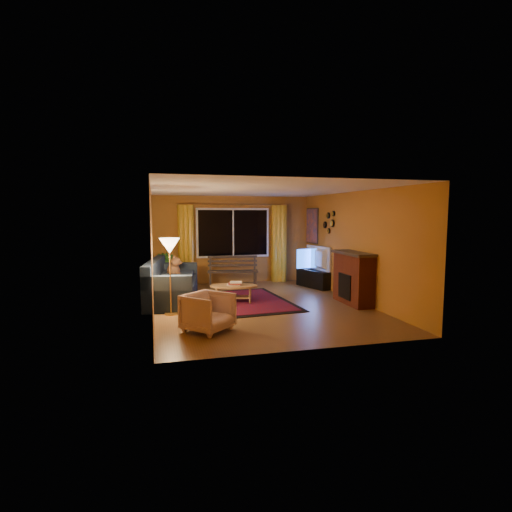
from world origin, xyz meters
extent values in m
cube|color=brown|center=(0.00, 0.00, -0.01)|extent=(4.50, 6.00, 0.02)
cube|color=white|center=(0.00, 0.00, 2.51)|extent=(4.50, 6.00, 0.02)
cube|color=#B6752E|center=(0.00, 3.01, 1.25)|extent=(4.50, 0.02, 2.50)
cube|color=#B6752E|center=(-2.26, 0.00, 1.25)|extent=(0.02, 6.00, 2.50)
cube|color=#B6752E|center=(2.26, 0.00, 1.25)|extent=(0.02, 6.00, 2.50)
cube|color=black|center=(0.00, 2.94, 1.45)|extent=(2.00, 0.02, 1.30)
cylinder|color=#BF8C3F|center=(0.00, 2.90, 2.25)|extent=(3.20, 0.03, 0.03)
cylinder|color=gold|center=(-1.35, 2.88, 1.12)|extent=(0.36, 0.36, 2.24)
cylinder|color=gold|center=(1.35, 2.88, 1.12)|extent=(0.36, 0.36, 2.24)
cube|color=#302926|center=(-0.12, 2.39, 0.21)|extent=(1.42, 0.60, 0.41)
imported|color=#235B1E|center=(-1.92, 2.51, 0.48)|extent=(0.71, 0.71, 0.95)
cube|color=#1A2536|center=(-1.82, 0.82, 0.48)|extent=(1.34, 2.47, 0.95)
imported|color=beige|center=(-1.35, -1.70, 0.36)|extent=(0.97, 0.96, 0.73)
cylinder|color=#BF8C3F|center=(-1.92, -0.39, 0.76)|extent=(0.26, 0.26, 1.52)
cube|color=#7E0305|center=(-0.15, 0.41, 0.01)|extent=(1.95, 2.87, 0.02)
cylinder|color=tan|center=(-0.49, 0.41, 0.20)|extent=(1.31, 1.31, 0.39)
cube|color=black|center=(2.00, 1.68, 0.24)|extent=(0.69, 1.20, 0.47)
imported|color=black|center=(2.00, 1.68, 0.80)|extent=(0.34, 1.14, 0.65)
cube|color=maroon|center=(2.05, -0.40, 0.55)|extent=(0.40, 1.20, 1.10)
cube|color=#DC6230|center=(2.22, 2.45, 1.65)|extent=(0.04, 0.76, 0.96)
camera|label=1|loc=(-2.20, -8.32, 1.98)|focal=28.00mm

